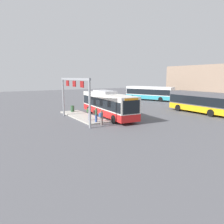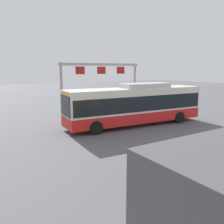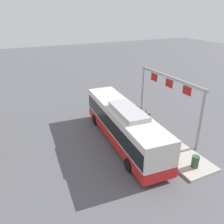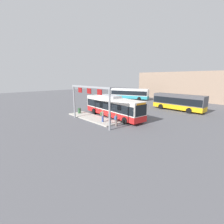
% 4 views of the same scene
% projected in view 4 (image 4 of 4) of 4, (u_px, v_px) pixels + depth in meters
% --- Properties ---
extents(ground_plane, '(120.00, 120.00, 0.00)m').
position_uv_depth(ground_plane, '(113.00, 117.00, 25.79)').
color(ground_plane, '#56565B').
extents(platform_curb, '(10.00, 2.80, 0.16)m').
position_uv_depth(platform_curb, '(92.00, 118.00, 24.94)').
color(platform_curb, '#B2ADA3').
rests_on(platform_curb, ground).
extents(bus_main, '(12.10, 3.49, 3.46)m').
position_uv_depth(bus_main, '(113.00, 106.00, 25.41)').
color(bus_main, red).
rests_on(bus_main, ground).
extents(bus_background_left, '(11.10, 6.40, 3.10)m').
position_uv_depth(bus_background_left, '(130.00, 93.00, 46.52)').
color(bus_background_left, teal).
rests_on(bus_background_left, ground).
extents(bus_background_right, '(9.63, 2.75, 3.10)m').
position_uv_depth(bus_background_right, '(178.00, 101.00, 30.70)').
color(bus_background_right, '#EAAD14').
rests_on(bus_background_right, ground).
extents(person_boarding, '(0.47, 0.60, 1.67)m').
position_uv_depth(person_boarding, '(116.00, 120.00, 20.69)').
color(person_boarding, slate).
rests_on(person_boarding, ground).
extents(person_waiting_near, '(0.47, 0.60, 1.67)m').
position_uv_depth(person_waiting_near, '(110.00, 117.00, 21.41)').
color(person_waiting_near, '#334C8C').
rests_on(person_waiting_near, platform_curb).
extents(person_waiting_mid, '(0.53, 0.61, 1.67)m').
position_uv_depth(person_waiting_mid, '(102.00, 116.00, 22.24)').
color(person_waiting_mid, '#334C8C').
rests_on(person_waiting_mid, platform_curb).
extents(platform_sign_gantry, '(8.60, 0.24, 5.20)m').
position_uv_depth(platform_sign_gantry, '(89.00, 97.00, 21.48)').
color(platform_sign_gantry, gray).
rests_on(platform_sign_gantry, ground).
extents(station_building, '(26.68, 8.00, 7.88)m').
position_uv_depth(station_building, '(183.00, 86.00, 47.29)').
color(station_building, gray).
rests_on(station_building, ground).
extents(trash_bin, '(0.52, 0.52, 0.90)m').
position_uv_depth(trash_bin, '(79.00, 111.00, 27.71)').
color(trash_bin, '#2D5133').
rests_on(trash_bin, platform_curb).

